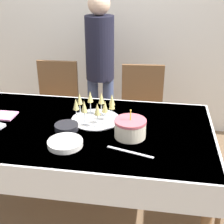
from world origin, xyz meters
name	(u,v)px	position (x,y,z in m)	size (l,w,h in m)	color
ground_plane	(80,211)	(0.00, 0.00, 0.00)	(12.00, 12.00, 0.00)	brown
wall_back	(111,12)	(0.00, 1.61, 1.35)	(8.00, 0.05, 2.70)	silver
dining_table	(75,139)	(0.00, 0.00, 0.67)	(1.93, 1.06, 0.77)	white
dining_chair_far_left	(57,106)	(-0.43, 0.85, 0.53)	(0.44, 0.44, 0.96)	brown
dining_chair_far_right	(142,112)	(0.42, 0.85, 0.53)	(0.45, 0.45, 0.96)	brown
birthday_cake	(130,128)	(0.40, -0.08, 0.83)	(0.21, 0.21, 0.20)	beige
champagne_tray	(95,109)	(0.12, 0.13, 0.86)	(0.36, 0.36, 0.18)	silver
plate_stack_main	(65,143)	(0.01, -0.26, 0.79)	(0.22, 0.22, 0.03)	silver
plate_stack_dessert	(66,127)	(-0.04, -0.06, 0.79)	(0.16, 0.16, 0.04)	black
cake_knife	(130,152)	(0.42, -0.28, 0.77)	(0.29, 0.10, 0.00)	silver
napkin_pile	(5,116)	(-0.56, 0.07, 0.78)	(0.15, 0.15, 0.01)	pink
person_standing	(100,60)	(-0.02, 1.06, 0.96)	(0.28, 0.28, 1.59)	#3F4C72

